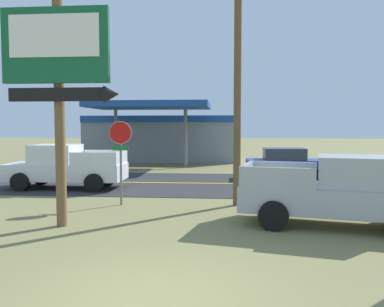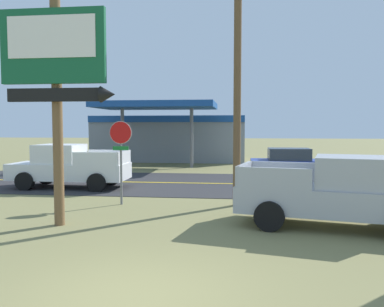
{
  "view_description": "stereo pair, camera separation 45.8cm",
  "coord_description": "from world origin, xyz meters",
  "px_view_note": "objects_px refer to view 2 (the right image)",
  "views": [
    {
      "loc": [
        1.21,
        -6.13,
        2.75
      ],
      "look_at": [
        0.0,
        8.0,
        1.8
      ],
      "focal_mm": 37.29,
      "sensor_mm": 36.0,
      "label": 1
    },
    {
      "loc": [
        1.67,
        -6.08,
        2.75
      ],
      "look_at": [
        0.0,
        8.0,
        1.8
      ],
      "focal_mm": 37.29,
      "sensor_mm": 36.0,
      "label": 2
    }
  ],
  "objects_px": {
    "stop_sign": "(121,147)",
    "gas_station": "(171,137)",
    "car_blue_mid_lane": "(291,164)",
    "motel_sign": "(57,71)",
    "pickup_white_on_road": "(68,167)",
    "utility_pole": "(237,75)",
    "pickup_silver_parked_on_lawn": "(337,193)"
  },
  "relations": [
    {
      "from": "stop_sign",
      "to": "gas_station",
      "type": "height_order",
      "value": "gas_station"
    },
    {
      "from": "gas_station",
      "to": "car_blue_mid_lane",
      "type": "height_order",
      "value": "gas_station"
    },
    {
      "from": "gas_station",
      "to": "motel_sign",
      "type": "bearing_deg",
      "value": -88.26
    },
    {
      "from": "pickup_white_on_road",
      "to": "car_blue_mid_lane",
      "type": "distance_m",
      "value": 11.08
    },
    {
      "from": "gas_station",
      "to": "stop_sign",
      "type": "bearing_deg",
      "value": -85.57
    },
    {
      "from": "stop_sign",
      "to": "car_blue_mid_lane",
      "type": "height_order",
      "value": "stop_sign"
    },
    {
      "from": "stop_sign",
      "to": "pickup_white_on_road",
      "type": "xyz_separation_m",
      "value": [
        -3.51,
        3.49,
        -1.06
      ]
    },
    {
      "from": "gas_station",
      "to": "car_blue_mid_lane",
      "type": "xyz_separation_m",
      "value": [
        8.28,
        -11.26,
        -1.11
      ]
    },
    {
      "from": "motel_sign",
      "to": "utility_pole",
      "type": "height_order",
      "value": "utility_pole"
    },
    {
      "from": "utility_pole",
      "to": "pickup_white_on_road",
      "type": "bearing_deg",
      "value": 157.18
    },
    {
      "from": "utility_pole",
      "to": "gas_station",
      "type": "height_order",
      "value": "utility_pole"
    },
    {
      "from": "gas_station",
      "to": "pickup_white_on_road",
      "type": "bearing_deg",
      "value": -97.66
    },
    {
      "from": "motel_sign",
      "to": "car_blue_mid_lane",
      "type": "distance_m",
      "value": 13.57
    },
    {
      "from": "utility_pole",
      "to": "pickup_silver_parked_on_lawn",
      "type": "bearing_deg",
      "value": -45.49
    },
    {
      "from": "pickup_white_on_road",
      "to": "car_blue_mid_lane",
      "type": "xyz_separation_m",
      "value": [
        10.33,
        4.0,
        -0.13
      ]
    },
    {
      "from": "pickup_silver_parked_on_lawn",
      "to": "car_blue_mid_lane",
      "type": "relative_size",
      "value": 1.31
    },
    {
      "from": "stop_sign",
      "to": "pickup_silver_parked_on_lawn",
      "type": "xyz_separation_m",
      "value": [
        6.8,
        -2.48,
        -1.06
      ]
    },
    {
      "from": "stop_sign",
      "to": "pickup_silver_parked_on_lawn",
      "type": "distance_m",
      "value": 7.31
    },
    {
      "from": "gas_station",
      "to": "pickup_silver_parked_on_lawn",
      "type": "distance_m",
      "value": 22.8
    },
    {
      "from": "utility_pole",
      "to": "car_blue_mid_lane",
      "type": "xyz_separation_m",
      "value": [
        2.76,
        7.18,
        -3.7
      ]
    },
    {
      "from": "pickup_white_on_road",
      "to": "stop_sign",
      "type": "bearing_deg",
      "value": -44.87
    },
    {
      "from": "motel_sign",
      "to": "stop_sign",
      "type": "bearing_deg",
      "value": 76.19
    },
    {
      "from": "stop_sign",
      "to": "utility_pole",
      "type": "distance_m",
      "value": 4.78
    },
    {
      "from": "stop_sign",
      "to": "pickup_white_on_road",
      "type": "height_order",
      "value": "stop_sign"
    },
    {
      "from": "motel_sign",
      "to": "utility_pole",
      "type": "distance_m",
      "value": 5.99
    },
    {
      "from": "car_blue_mid_lane",
      "to": "motel_sign",
      "type": "bearing_deg",
      "value": -125.44
    },
    {
      "from": "gas_station",
      "to": "pickup_silver_parked_on_lawn",
      "type": "height_order",
      "value": "gas_station"
    },
    {
      "from": "pickup_silver_parked_on_lawn",
      "to": "utility_pole",
      "type": "bearing_deg",
      "value": 134.51
    },
    {
      "from": "utility_pole",
      "to": "gas_station",
      "type": "xyz_separation_m",
      "value": [
        -5.51,
        18.44,
        -2.58
      ]
    },
    {
      "from": "stop_sign",
      "to": "car_blue_mid_lane",
      "type": "distance_m",
      "value": 10.2
    },
    {
      "from": "stop_sign",
      "to": "utility_pole",
      "type": "xyz_separation_m",
      "value": [
        4.06,
        0.31,
        2.5
      ]
    },
    {
      "from": "utility_pole",
      "to": "stop_sign",
      "type": "bearing_deg",
      "value": -175.69
    }
  ]
}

